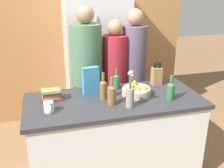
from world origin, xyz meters
name	(u,v)px	position (x,y,z in m)	size (l,w,h in m)	color
kitchen_island	(114,138)	(0.00, 0.00, 0.45)	(1.74, 0.78, 0.89)	silver
back_wall_wood	(86,31)	(0.00, 1.57, 1.30)	(2.94, 0.12, 2.60)	#9E6B3D
refrigerator	(97,59)	(0.08, 1.21, 0.97)	(0.85, 0.63, 1.93)	#B7B7BC
fruit_bowl	(136,90)	(0.24, 0.04, 0.94)	(0.29, 0.29, 0.11)	tan
knife_block	(157,76)	(0.56, 0.26, 0.99)	(0.10, 0.09, 0.28)	olive
flower_vase	(130,94)	(0.09, -0.21, 1.02)	(0.08, 0.08, 0.35)	gray
cereal_box	(91,80)	(-0.19, 0.21, 1.03)	(0.18, 0.09, 0.28)	teal
coffee_mug	(49,107)	(-0.63, -0.12, 0.94)	(0.09, 0.12, 0.09)	silver
book_stack	(52,95)	(-0.60, 0.14, 0.94)	(0.20, 0.14, 0.11)	maroon
bottle_oil	(171,90)	(0.52, -0.15, 0.99)	(0.08, 0.08, 0.25)	#286633
bottle_vinegar	(112,94)	(-0.06, -0.11, 1.00)	(0.08, 0.08, 0.27)	brown
bottle_wine	(103,89)	(-0.10, 0.04, 1.00)	(0.07, 0.07, 0.27)	brown
bottle_water	(116,81)	(0.09, 0.25, 0.98)	(0.06, 0.06, 0.23)	#286633
person_at_sink	(87,72)	(-0.16, 0.64, 0.98)	(0.36, 0.36, 1.74)	#383842
person_in_blue	(115,76)	(0.19, 0.65, 0.89)	(0.29, 0.29, 1.58)	#383842
person_in_red_tee	(134,69)	(0.44, 0.66, 0.96)	(0.30, 0.30, 1.69)	#383842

